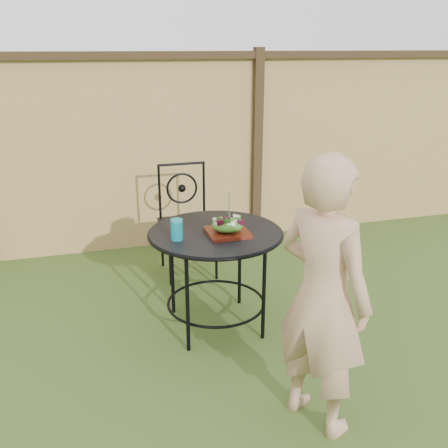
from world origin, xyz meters
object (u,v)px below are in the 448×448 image
object	(u,v)px
patio_chair	(186,217)
salad_plate	(228,232)
patio_table	(216,250)
diner	(323,297)

from	to	relation	value
patio_chair	salad_plate	xyz separation A→B (m)	(0.06, -1.06, 0.23)
patio_chair	patio_table	bearing A→B (deg)	-90.25
patio_table	patio_chair	xyz separation A→B (m)	(0.00, 0.98, -0.08)
diner	patio_chair	bearing A→B (deg)	-19.82
patio_table	salad_plate	distance (m)	0.18
diner	salad_plate	world-z (taller)	diner
diner	salad_plate	bearing A→B (deg)	-15.79
patio_table	diner	xyz separation A→B (m)	(0.26, -1.08, 0.15)
patio_chair	diner	xyz separation A→B (m)	(0.25, -2.06, 0.23)
patio_table	diner	size ratio (longest dim) A/B	0.63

